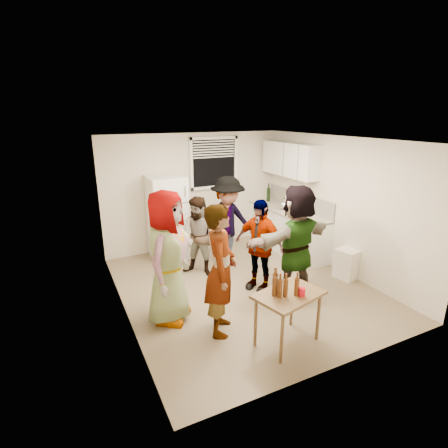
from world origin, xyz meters
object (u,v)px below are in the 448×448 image
blue_cup (299,220)px  trash_bin (348,265)px  guest_grey (171,318)px  refrigerator (168,218)px  beer_bottle_counter (294,215)px  guest_orange (293,294)px  serving_table (286,342)px  beer_bottle_table (274,295)px  guest_stripe (221,330)px  guest_black (258,288)px  guest_back_right (227,265)px  red_cup (302,296)px  wine_bottle (268,201)px  guest_back_left (201,274)px  kettle (284,209)px

blue_cup → trash_bin: 1.21m
guest_grey → refrigerator: bearing=21.3°
beer_bottle_counter → guest_orange: beer_bottle_counter is taller
serving_table → beer_bottle_table: size_ratio=3.43×
guest_stripe → guest_black: guest_stripe is taller
guest_back_right → guest_grey: bearing=-146.0°
red_cup → guest_grey: 2.00m
guest_grey → guest_black: (1.64, 0.24, 0.00)m
guest_black → beer_bottle_counter: bearing=97.0°
red_cup → guest_stripe: bearing=135.3°
wine_bottle → serving_table: 4.21m
blue_cup → beer_bottle_counter: bearing=65.9°
guest_back_right → wine_bottle: bearing=28.0°
red_cup → beer_bottle_table: bearing=152.0°
trash_bin → red_cup: size_ratio=5.06×
guest_back_right → guest_black: size_ratio=1.13×
beer_bottle_counter → guest_back_left: beer_bottle_counter is taller
guest_stripe → refrigerator: bearing=25.9°
blue_cup → guest_stripe: size_ratio=0.07×
wine_bottle → guest_stripe: wine_bottle is taller
wine_bottle → guest_orange: bearing=-113.8°
beer_bottle_counter → guest_black: beer_bottle_counter is taller
kettle → guest_black: (-1.45, -1.36, -0.90)m
kettle → guest_back_right: bearing=-151.6°
trash_bin → beer_bottle_table: bearing=-155.5°
guest_stripe → guest_orange: 1.55m
guest_stripe → guest_black: 1.38m
kettle → guest_grey: size_ratio=0.14×
serving_table → guest_back_left: (-0.24, 2.39, 0.00)m
beer_bottle_table → guest_stripe: size_ratio=0.14×
wine_bottle → beer_bottle_counter: wine_bottle is taller
wine_bottle → red_cup: size_ratio=2.92×
serving_table → guest_orange: size_ratio=0.46×
guest_black → guest_grey: bearing=-108.1°
guest_stripe → wine_bottle: bearing=-12.8°
kettle → guest_back_right: kettle is taller
serving_table → kettle: bearing=56.0°
serving_table → guest_black: (0.44, 1.45, 0.00)m
blue_cup → trash_bin: blue_cup is taller
beer_bottle_counter → guest_orange: size_ratio=0.12×
wine_bottle → guest_stripe: 4.08m
wine_bottle → kettle: bearing=-97.3°
red_cup → guest_back_left: size_ratio=0.07×
wine_bottle → serving_table: size_ratio=0.37×
refrigerator → trash_bin: 3.60m
trash_bin → beer_bottle_table: (-2.32, -1.06, 0.47)m
refrigerator → beer_bottle_table: refrigerator is taller
wine_bottle → guest_back_left: (-2.23, -1.21, -0.90)m
guest_back_left → guest_black: bearing=-8.0°
serving_table → guest_back_left: serving_table is taller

